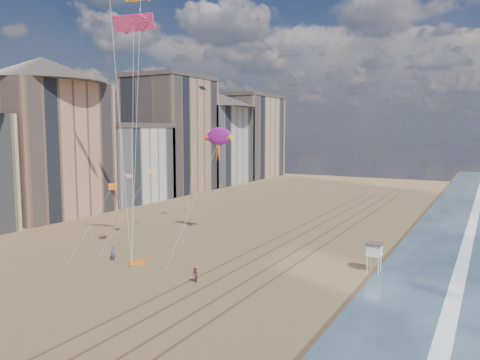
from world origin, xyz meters
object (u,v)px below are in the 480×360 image
at_px(lifeguard_stand, 374,250).
at_px(kite_flyer_a, 113,254).
at_px(grounded_kite, 137,262).
at_px(kite_flyer_b, 195,275).
at_px(show_kite, 219,136).

relative_size(lifeguard_stand, kite_flyer_a, 1.84).
relative_size(grounded_kite, kite_flyer_b, 1.25).
xyz_separation_m(show_kite, kite_flyer_a, (-5.40, -15.57, -13.75)).
height_order(grounded_kite, kite_flyer_b, kite_flyer_b).
bearing_deg(lifeguard_stand, kite_flyer_b, -140.87).
bearing_deg(kite_flyer_b, kite_flyer_a, -156.23).
bearing_deg(grounded_kite, show_kite, 51.29).
relative_size(lifeguard_stand, grounded_kite, 1.61).
bearing_deg(grounded_kite, kite_flyer_b, -45.04).
height_order(lifeguard_stand, kite_flyer_b, lifeguard_stand).
distance_m(grounded_kite, kite_flyer_a, 3.31).
xyz_separation_m(lifeguard_stand, grounded_kite, (-25.15, -9.71, -2.40)).
xyz_separation_m(show_kite, kite_flyer_b, (7.68, -17.52, -13.82)).
distance_m(lifeguard_stand, grounded_kite, 27.07).
bearing_deg(kite_flyer_a, show_kite, 33.27).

